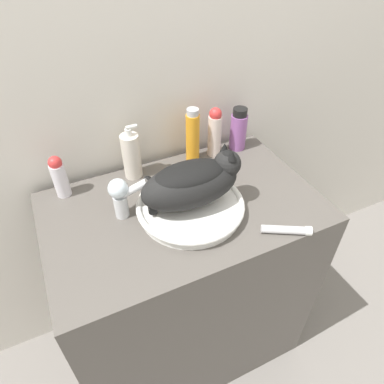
# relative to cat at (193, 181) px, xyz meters

# --- Properties ---
(wall_back) EXTENTS (8.00, 0.05, 2.40)m
(wall_back) POSITION_rel_cat_xyz_m (-0.02, 0.37, 0.20)
(wall_back) COLOR silver
(wall_back) RESTS_ON ground_plane
(vanity_counter) EXTENTS (0.91, 0.56, 0.88)m
(vanity_counter) POSITION_rel_cat_xyz_m (-0.02, 0.03, -0.56)
(vanity_counter) COLOR #56514C
(vanity_counter) RESTS_ON ground_plane
(sink_basin) EXTENTS (0.35, 0.35, 0.04)m
(sink_basin) POSITION_rel_cat_xyz_m (-0.01, -0.00, -0.10)
(sink_basin) COLOR white
(sink_basin) RESTS_ON vanity_counter
(cat) EXTENTS (0.32, 0.23, 0.17)m
(cat) POSITION_rel_cat_xyz_m (0.00, 0.00, 0.00)
(cat) COLOR black
(cat) RESTS_ON sink_basin
(faucet) EXTENTS (0.12, 0.08, 0.14)m
(faucet) POSITION_rel_cat_xyz_m (-0.21, 0.07, -0.04)
(faucet) COLOR silver
(faucet) RESTS_ON vanity_counter
(mouthwash_bottle) EXTENTS (0.06, 0.06, 0.17)m
(mouthwash_bottle) POSITION_rel_cat_xyz_m (0.32, 0.26, -0.04)
(mouthwash_bottle) COLOR #93569E
(mouthwash_bottle) RESTS_ON vanity_counter
(soap_pump_bottle) EXTENTS (0.06, 0.06, 0.20)m
(soap_pump_bottle) POSITION_rel_cat_xyz_m (-0.11, 0.26, -0.04)
(soap_pump_bottle) COLOR silver
(soap_pump_bottle) RESTS_ON vanity_counter
(deodorant_stick) EXTENTS (0.05, 0.05, 0.15)m
(deodorant_stick) POSITION_rel_cat_xyz_m (-0.36, 0.26, -0.05)
(deodorant_stick) COLOR silver
(deodorant_stick) RESTS_ON vanity_counter
(lotion_bottle_white) EXTENTS (0.05, 0.05, 0.20)m
(lotion_bottle_white) POSITION_rel_cat_xyz_m (0.22, 0.26, -0.02)
(lotion_bottle_white) COLOR silver
(lotion_bottle_white) RESTS_ON vanity_counter
(shampoo_bottle_tall) EXTENTS (0.05, 0.05, 0.21)m
(shampoo_bottle_tall) POSITION_rel_cat_xyz_m (0.12, 0.26, -0.02)
(shampoo_bottle_tall) COLOR orange
(shampoo_bottle_tall) RESTS_ON vanity_counter
(cream_tube) EXTENTS (0.14, 0.10, 0.03)m
(cream_tube) POSITION_rel_cat_xyz_m (0.21, -0.21, -0.11)
(cream_tube) COLOR silver
(cream_tube) RESTS_ON vanity_counter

